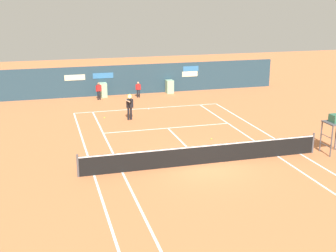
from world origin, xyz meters
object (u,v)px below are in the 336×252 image
object	(u,v)px
ball_kid_left_post	(138,88)
umpire_chair	(336,122)
ball_kid_centre_post	(99,90)
tennis_ball_mid_court	(212,139)
player_on_baseline	(130,105)
tennis_ball_near_service_line	(104,118)

from	to	relation	value
ball_kid_left_post	umpire_chair	bearing A→B (deg)	122.23
ball_kid_centre_post	tennis_ball_mid_court	xyz separation A→B (m)	(4.82, -11.98, -0.76)
player_on_baseline	ball_kid_left_post	distance (m)	6.85
umpire_chair	ball_kid_centre_post	bearing A→B (deg)	32.35
player_on_baseline	ball_kid_centre_post	distance (m)	6.66
tennis_ball_mid_court	ball_kid_left_post	bearing A→B (deg)	97.89
ball_kid_left_post	ball_kid_centre_post	xyz separation A→B (m)	(-3.16, 0.00, 0.06)
ball_kid_centre_post	tennis_ball_near_service_line	xyz separation A→B (m)	(-0.38, -5.64, -0.76)
ball_kid_left_post	player_on_baseline	bearing A→B (deg)	81.93
ball_kid_centre_post	tennis_ball_mid_court	size ratio (longest dim) A/B	20.28
umpire_chair	ball_kid_centre_post	size ratio (longest dim) A/B	1.79
ball_kid_centre_post	tennis_ball_near_service_line	distance (m)	5.70
ball_kid_centre_post	tennis_ball_near_service_line	size ratio (longest dim) A/B	20.28
tennis_ball_mid_court	tennis_ball_near_service_line	distance (m)	8.20
umpire_chair	ball_kid_left_post	world-z (taller)	umpire_chair
player_on_baseline	ball_kid_left_post	world-z (taller)	player_on_baseline
ball_kid_centre_post	tennis_ball_mid_court	world-z (taller)	ball_kid_centre_post
tennis_ball_near_service_line	ball_kid_left_post	bearing A→B (deg)	57.89
ball_kid_left_post	ball_kid_centre_post	bearing A→B (deg)	8.77
tennis_ball_mid_court	tennis_ball_near_service_line	xyz separation A→B (m)	(-5.20, 6.34, 0.00)
ball_kid_left_post	tennis_ball_near_service_line	bearing A→B (deg)	66.66
player_on_baseline	tennis_ball_mid_court	xyz separation A→B (m)	(3.64, -5.43, -0.96)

